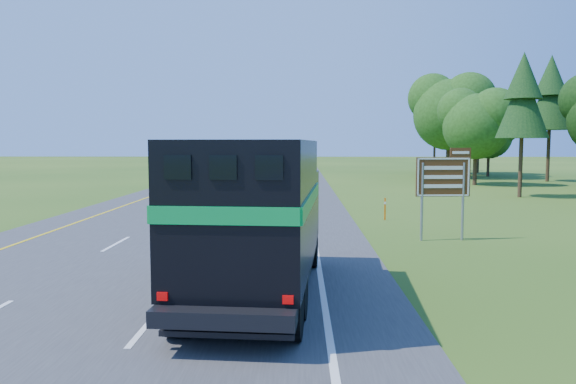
% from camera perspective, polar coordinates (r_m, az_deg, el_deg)
% --- Properties ---
extents(ground, '(300.00, 300.00, 0.00)m').
position_cam_1_polar(ground, '(11.10, -26.23, -15.15)').
color(ground, '#284D14').
rests_on(ground, ground).
extents(road, '(15.00, 260.00, 0.04)m').
position_cam_1_polar(road, '(59.54, -3.48, 1.39)').
color(road, '#38383A').
rests_on(road, ground).
extents(lane_markings, '(11.15, 260.00, 0.01)m').
position_cam_1_polar(lane_markings, '(59.54, -3.48, 1.41)').
color(lane_markings, yellow).
rests_on(lane_markings, road).
extents(horse_truck, '(3.23, 8.63, 3.75)m').
position_cam_1_polar(horse_truck, '(13.37, -3.17, -2.25)').
color(horse_truck, black).
rests_on(horse_truck, road).
extents(white_suv, '(3.21, 6.27, 1.70)m').
position_cam_1_polar(white_suv, '(59.32, -7.09, 2.19)').
color(white_suv, white).
rests_on(white_suv, road).
extents(far_car, '(1.83, 4.46, 1.51)m').
position_cam_1_polar(far_car, '(112.56, -2.95, 3.47)').
color(far_car, '#B7B8BE').
rests_on(far_car, road).
extents(exit_sign, '(2.10, 0.23, 3.56)m').
position_cam_1_polar(exit_sign, '(22.19, 15.57, 1.13)').
color(exit_sign, gray).
rests_on(exit_sign, ground).
extents(delineator, '(0.09, 0.05, 1.08)m').
position_cam_1_polar(delineator, '(27.68, 9.82, -1.63)').
color(delineator, orange).
rests_on(delineator, ground).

